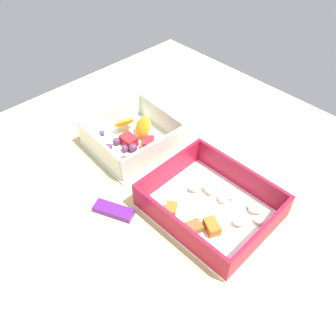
# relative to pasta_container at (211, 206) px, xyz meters

# --- Properties ---
(table_surface) EXTENTS (0.80, 0.80, 0.02)m
(table_surface) POSITION_rel_pasta_container_xyz_m (0.13, -0.01, -0.03)
(table_surface) COLOR tan
(table_surface) RESTS_ON ground
(pasta_container) EXTENTS (0.21, 0.17, 0.05)m
(pasta_container) POSITION_rel_pasta_container_xyz_m (0.00, 0.00, 0.00)
(pasta_container) COLOR white
(pasta_container) RESTS_ON table_surface
(fruit_bowl) EXTENTS (0.16, 0.17, 0.06)m
(fruit_bowl) POSITION_rel_pasta_container_xyz_m (0.22, -0.02, 0.00)
(fruit_bowl) COLOR silver
(fruit_bowl) RESTS_ON table_surface
(candy_bar) EXTENTS (0.07, 0.05, 0.01)m
(candy_bar) POSITION_rel_pasta_container_xyz_m (0.11, 0.12, -0.01)
(candy_bar) COLOR #51197A
(candy_bar) RESTS_ON table_surface
(paper_cup_liner) EXTENTS (0.04, 0.04, 0.02)m
(paper_cup_liner) POSITION_rel_pasta_container_xyz_m (0.34, -0.01, -0.01)
(paper_cup_liner) COLOR white
(paper_cup_liner) RESTS_ON table_surface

